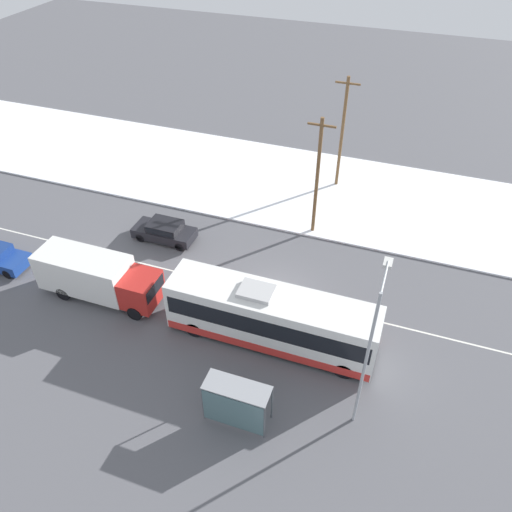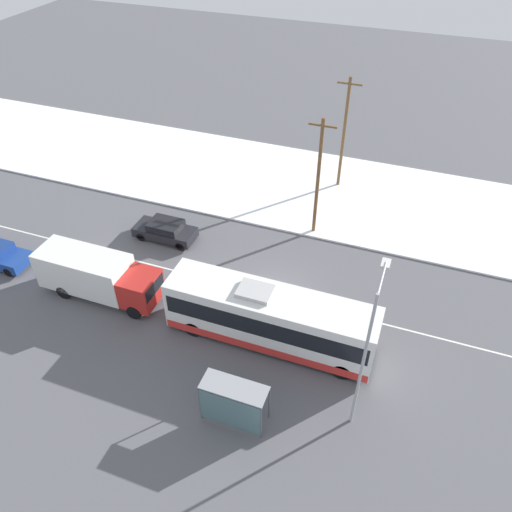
{
  "view_description": "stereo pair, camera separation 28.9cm",
  "coord_description": "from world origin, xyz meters",
  "px_view_note": "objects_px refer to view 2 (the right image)",
  "views": [
    {
      "loc": [
        6.43,
        -20.99,
        21.22
      ],
      "look_at": [
        -1.62,
        1.62,
        1.4
      ],
      "focal_mm": 35.0,
      "sensor_mm": 36.0,
      "label": 1
    },
    {
      "loc": [
        6.7,
        -20.89,
        21.22
      ],
      "look_at": [
        -1.62,
        1.62,
        1.4
      ],
      "focal_mm": 35.0,
      "sensor_mm": 36.0,
      "label": 2
    }
  ],
  "objects_px": {
    "sedan_car": "(165,230)",
    "bus_shelter": "(232,401)",
    "utility_pole_snowlot": "(344,133)",
    "pedestrian_at_stop": "(239,385)",
    "city_bus": "(270,318)",
    "box_truck": "(97,274)",
    "streetlamp": "(368,342)",
    "utility_pole_roadside": "(318,177)"
  },
  "relations": [
    {
      "from": "bus_shelter",
      "to": "utility_pole_snowlot",
      "type": "relative_size",
      "value": 0.35
    },
    {
      "from": "pedestrian_at_stop",
      "to": "streetlamp",
      "type": "bearing_deg",
      "value": 10.79
    },
    {
      "from": "sedan_car",
      "to": "bus_shelter",
      "type": "relative_size",
      "value": 1.39
    },
    {
      "from": "box_truck",
      "to": "sedan_car",
      "type": "height_order",
      "value": "box_truck"
    },
    {
      "from": "streetlamp",
      "to": "box_truck",
      "type": "bearing_deg",
      "value": 169.84
    },
    {
      "from": "utility_pole_roadside",
      "to": "bus_shelter",
      "type": "bearing_deg",
      "value": -88.5
    },
    {
      "from": "utility_pole_roadside",
      "to": "box_truck",
      "type": "bearing_deg",
      "value": -134.46
    },
    {
      "from": "city_bus",
      "to": "utility_pole_snowlot",
      "type": "relative_size",
      "value": 1.29
    },
    {
      "from": "city_bus",
      "to": "sedan_car",
      "type": "bearing_deg",
      "value": 147.51
    },
    {
      "from": "utility_pole_roadside",
      "to": "pedestrian_at_stop",
      "type": "bearing_deg",
      "value": -89.36
    },
    {
      "from": "bus_shelter",
      "to": "city_bus",
      "type": "bearing_deg",
      "value": 90.66
    },
    {
      "from": "bus_shelter",
      "to": "utility_pole_snowlot",
      "type": "bearing_deg",
      "value": 90.52
    },
    {
      "from": "streetlamp",
      "to": "city_bus",
      "type": "bearing_deg",
      "value": 150.33
    },
    {
      "from": "sedan_car",
      "to": "utility_pole_snowlot",
      "type": "distance_m",
      "value": 15.14
    },
    {
      "from": "utility_pole_roadside",
      "to": "utility_pole_snowlot",
      "type": "bearing_deg",
      "value": 88.19
    },
    {
      "from": "sedan_car",
      "to": "pedestrian_at_stop",
      "type": "distance_m",
      "value": 14.04
    },
    {
      "from": "city_bus",
      "to": "box_truck",
      "type": "relative_size",
      "value": 1.52
    },
    {
      "from": "box_truck",
      "to": "utility_pole_roadside",
      "type": "xyz_separation_m",
      "value": [
        10.47,
        10.67,
        2.87
      ]
    },
    {
      "from": "pedestrian_at_stop",
      "to": "utility_pole_snowlot",
      "type": "xyz_separation_m",
      "value": [
        0.05,
        21.33,
        3.62
      ]
    },
    {
      "from": "streetlamp",
      "to": "utility_pole_snowlot",
      "type": "distance_m",
      "value": 21.01
    },
    {
      "from": "pedestrian_at_stop",
      "to": "utility_pole_snowlot",
      "type": "distance_m",
      "value": 21.64
    },
    {
      "from": "sedan_car",
      "to": "utility_pole_roadside",
      "type": "bearing_deg",
      "value": -155.28
    },
    {
      "from": "city_bus",
      "to": "sedan_car",
      "type": "distance_m",
      "value": 11.61
    },
    {
      "from": "sedan_car",
      "to": "bus_shelter",
      "type": "bearing_deg",
      "value": 130.05
    },
    {
      "from": "utility_pole_snowlot",
      "to": "sedan_car",
      "type": "bearing_deg",
      "value": -131.03
    },
    {
      "from": "box_truck",
      "to": "bus_shelter",
      "type": "relative_size",
      "value": 2.43
    },
    {
      "from": "city_bus",
      "to": "bus_shelter",
      "type": "bearing_deg",
      "value": -89.34
    },
    {
      "from": "city_bus",
      "to": "streetlamp",
      "type": "xyz_separation_m",
      "value": [
        5.29,
        -3.02,
        3.46
      ]
    },
    {
      "from": "streetlamp",
      "to": "utility_pole_roadside",
      "type": "bearing_deg",
      "value": 112.61
    },
    {
      "from": "box_truck",
      "to": "city_bus",
      "type": "bearing_deg",
      "value": 0.66
    },
    {
      "from": "pedestrian_at_stop",
      "to": "utility_pole_roadside",
      "type": "height_order",
      "value": "utility_pole_roadside"
    },
    {
      "from": "utility_pole_snowlot",
      "to": "utility_pole_roadside",
      "type": "bearing_deg",
      "value": -91.81
    },
    {
      "from": "streetlamp",
      "to": "sedan_car",
      "type": "bearing_deg",
      "value": 148.48
    },
    {
      "from": "utility_pole_roadside",
      "to": "streetlamp",
      "type": "bearing_deg",
      "value": -67.39
    },
    {
      "from": "bus_shelter",
      "to": "utility_pole_snowlot",
      "type": "height_order",
      "value": "utility_pole_snowlot"
    },
    {
      "from": "streetlamp",
      "to": "utility_pole_roadside",
      "type": "relative_size",
      "value": 0.98
    },
    {
      "from": "city_bus",
      "to": "utility_pole_roadside",
      "type": "distance_m",
      "value": 10.9
    },
    {
      "from": "pedestrian_at_stop",
      "to": "utility_pole_roadside",
      "type": "distance_m",
      "value": 15.02
    },
    {
      "from": "pedestrian_at_stop",
      "to": "streetlamp",
      "type": "height_order",
      "value": "streetlamp"
    },
    {
      "from": "box_truck",
      "to": "streetlamp",
      "type": "distance_m",
      "value": 16.77
    },
    {
      "from": "sedan_car",
      "to": "utility_pole_snowlot",
      "type": "bearing_deg",
      "value": -131.03
    },
    {
      "from": "bus_shelter",
      "to": "streetlamp",
      "type": "xyz_separation_m",
      "value": [
        5.23,
        2.46,
        3.5
      ]
    }
  ]
}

